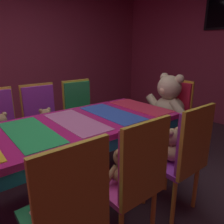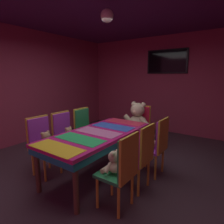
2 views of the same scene
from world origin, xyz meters
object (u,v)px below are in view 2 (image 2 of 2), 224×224
Objects in this scene: chair_left_1 at (64,132)px; wall_tv at (167,62)px; throne_chair at (140,122)px; teddy_right_0 at (114,163)px; teddy_right_2 at (150,140)px; chair_right_2 at (158,141)px; chair_left_2 at (84,126)px; teddy_right_1 at (133,151)px; chair_left_0 at (41,139)px; chair_right_0 at (124,165)px; teddy_left_1 at (69,135)px; teddy_left_0 at (47,142)px; king_teddy_bear at (137,118)px; pendant_light at (107,16)px; banquet_table at (98,137)px; chair_right_1 at (142,152)px.

chair_left_1 is 3.55m from wall_tv.
teddy_right_0 is at bearing 17.87° from throne_chair.
chair_right_2 is at bearing 180.00° from teddy_right_2.
wall_tv is at bearing 72.64° from chair_left_2.
teddy_right_1 is (1.47, -0.52, -0.02)m from chair_left_2.
teddy_right_0 is (1.49, -0.00, -0.01)m from chair_left_0.
wall_tv is at bearing 75.18° from chair_left_1.
wall_tv is at bearing -77.42° from chair_right_0.
chair_right_2 is 1.31m from throne_chair.
teddy_left_1 is 3.53m from wall_tv.
teddy_left_1 is at bearing 0.60° from teddy_right_1.
teddy_left_0 is 2.01m from king_teddy_bear.
pendant_light is (-0.60, 0.68, 1.97)m from teddy_right_0.
chair_left_1 is at bearing 89.81° from chair_left_0.
wall_tv is at bearing 79.29° from teddy_left_0.
chair_right_2 is at bearing 0.66° from chair_left_2.
wall_tv is (0.69, 3.13, 1.48)m from teddy_left_1.
teddy_right_0 reaches higher than banquet_table.
chair_right_2 is 1.49× the size of king_teddy_bear.
chair_left_1 is 1.00× the size of chair_right_0.
chair_left_0 reaches higher than teddy_right_2.
chair_left_2 is (0.02, 0.53, 0.00)m from chair_left_1.
chair_right_1 is 0.55m from teddy_right_2.
chair_left_0 is 1.96m from chair_right_2.
teddy_left_1 is 1.39× the size of pendant_light.
teddy_right_0 is 0.98× the size of teddy_right_2.
teddy_right_0 is at bearing -79.62° from wall_tv.
king_teddy_bear is at bearing -66.86° from chair_right_0.
king_teddy_bear is at bearing 59.33° from chair_left_1.
pendant_light is at bearing 67.58° from banquet_table.
teddy_right_2 is 0.27× the size of wall_tv.
chair_right_2 is 1.00× the size of throne_chair.
chair_right_0 is at bearing -32.52° from banquet_table.
throne_chair is at bearing -68.57° from chair_right_0.
teddy_left_1 is at bearing -166.16° from pendant_light.
wall_tv reaches higher than chair_left_1.
teddy_right_0 reaches higher than teddy_left_1.
chair_right_1 reaches higher than teddy_left_0.
teddy_right_0 is at bearing -34.92° from chair_left_2.
chair_right_1 is at bearing 0.54° from teddy_left_1.
chair_right_1 is at bearing 87.21° from chair_right_2.
teddy_left_0 is 0.32× the size of throne_chair.
wall_tv is at bearing -72.15° from chair_right_2.
teddy_left_0 is 0.32× the size of chair_right_1.
wall_tv is (0.68, 3.62, 1.46)m from teddy_left_0.
banquet_table is 1.75× the size of wall_tv.
chair_left_0 is 2.25m from pendant_light.
throne_chair is (-0.66, 1.55, 0.02)m from teddy_right_1.
chair_right_2 is (0.02, 1.05, 0.00)m from chair_right_0.
teddy_left_0 and teddy_right_2 have the same top height.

